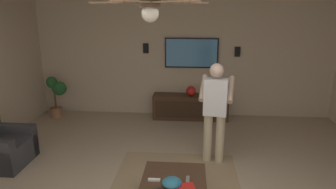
% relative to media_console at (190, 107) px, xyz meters
% --- Properties ---
extents(wall_back_tv, '(0.10, 6.96, 2.79)m').
position_rel_media_console_xyz_m(wall_back_tv, '(0.33, 0.18, 1.12)').
color(wall_back_tv, '#C6B299').
rests_on(wall_back_tv, ground).
extents(media_console, '(0.45, 1.70, 0.55)m').
position_rel_media_console_xyz_m(media_console, '(0.00, 0.00, 0.00)').
color(media_console, '#422B1C').
rests_on(media_console, ground).
extents(tv, '(0.05, 1.20, 0.68)m').
position_rel_media_console_xyz_m(tv, '(0.24, 0.00, 1.20)').
color(tv, black).
extents(person_standing, '(0.59, 0.60, 1.64)m').
position_rel_media_console_xyz_m(person_standing, '(-2.00, -0.39, 0.66)').
color(person_standing, '#C6B793').
rests_on(person_standing, ground).
extents(potted_plant_tall, '(0.34, 0.43, 0.97)m').
position_rel_media_console_xyz_m(potted_plant_tall, '(-0.17, 3.07, 0.33)').
color(potted_plant_tall, '#9E6B4C').
rests_on(potted_plant_tall, ground).
extents(bowl, '(0.24, 0.24, 0.11)m').
position_rel_media_console_xyz_m(bowl, '(-3.43, 0.20, 0.18)').
color(bowl, teal).
rests_on(bowl, coffee_table).
extents(remote_white, '(0.04, 0.15, 0.02)m').
position_rel_media_console_xyz_m(remote_white, '(-3.32, 0.43, 0.14)').
color(remote_white, white).
rests_on(remote_white, coffee_table).
extents(remote_grey, '(0.15, 0.05, 0.02)m').
position_rel_media_console_xyz_m(remote_grey, '(-3.29, 0.01, 0.14)').
color(remote_grey, slate).
rests_on(remote_grey, coffee_table).
extents(book, '(0.21, 0.25, 0.04)m').
position_rel_media_console_xyz_m(book, '(-3.47, 0.04, 0.14)').
color(book, red).
rests_on(book, coffee_table).
extents(vase_round, '(0.22, 0.22, 0.22)m').
position_rel_media_console_xyz_m(vase_round, '(-0.03, -0.01, 0.39)').
color(vase_round, red).
rests_on(vase_round, media_console).
extents(wall_speaker_left, '(0.06, 0.12, 0.22)m').
position_rel_media_console_xyz_m(wall_speaker_left, '(0.25, -1.02, 1.24)').
color(wall_speaker_left, black).
extents(wall_speaker_right, '(0.06, 0.12, 0.22)m').
position_rel_media_console_xyz_m(wall_speaker_right, '(0.25, 1.04, 1.30)').
color(wall_speaker_right, black).
extents(ceiling_fan, '(1.19, 1.14, 0.46)m').
position_rel_media_console_xyz_m(ceiling_fan, '(-3.73, 0.38, 2.19)').
color(ceiling_fan, '#4C3828').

